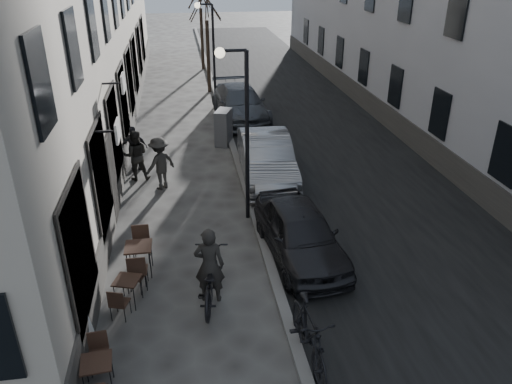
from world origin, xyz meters
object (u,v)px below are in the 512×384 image
object	(u,v)px
moped	(309,335)
streetlamp_near	(241,118)
pedestrian_mid	(160,163)
pedestrian_far	(134,148)
tree_near	(206,5)
car_far	(240,103)
pedestrian_near	(136,155)
bistro_set_b	(128,289)
utility_cabinet	(224,127)
streetlamp_far	(210,44)
car_near	(300,232)
bistro_set_c	(139,256)
sign_board	(84,339)
bistro_set_a	(98,373)
bicycle	(210,279)
car_mid	(266,158)

from	to	relation	value
moped	streetlamp_near	bearing A→B (deg)	92.34
pedestrian_mid	pedestrian_far	xyz separation A→B (m)	(-0.98, 1.83, -0.09)
streetlamp_near	tree_near	size ratio (longest dim) A/B	0.89
moped	car_far	bearing A→B (deg)	85.03
pedestrian_near	pedestrian_mid	distance (m)	1.24
bistro_set_b	utility_cabinet	world-z (taller)	utility_cabinet
streetlamp_far	car_near	world-z (taller)	streetlamp_far
bistro_set_c	sign_board	world-z (taller)	sign_board
sign_board	bistro_set_a	bearing A→B (deg)	-43.52
streetlamp_far	utility_cabinet	size ratio (longest dim) A/B	3.48
bistro_set_c	pedestrian_near	size ratio (longest dim) A/B	0.89
bistro_set_a	bistro_set_b	size ratio (longest dim) A/B	1.00
bicycle	moped	size ratio (longest dim) A/B	0.97
streetlamp_near	car_far	distance (m)	10.07
streetlamp_far	pedestrian_mid	size ratio (longest dim) A/B	2.78
sign_board	pedestrian_far	size ratio (longest dim) A/B	0.64
car_far	car_near	bearing A→B (deg)	-94.57
bistro_set_c	car_far	bearing A→B (deg)	72.08
streetlamp_near	pedestrian_far	distance (m)	5.99
sign_board	bicycle	world-z (taller)	bicycle
utility_cabinet	moped	bearing A→B (deg)	-67.05
car_far	bistro_set_c	bearing A→B (deg)	-113.38
bistro_set_c	moped	size ratio (longest dim) A/B	0.71
bistro_set_c	pedestrian_mid	bearing A→B (deg)	85.39
bistro_set_a	bicycle	bearing A→B (deg)	41.27
tree_near	sign_board	world-z (taller)	tree_near
bistro_set_b	utility_cabinet	distance (m)	10.56
tree_near	bistro_set_a	distance (m)	21.84
utility_cabinet	moped	world-z (taller)	utility_cabinet
sign_board	bistro_set_c	bearing A→B (deg)	95.46
tree_near	bistro_set_a	size ratio (longest dim) A/B	4.10
tree_near	pedestrian_mid	xyz separation A→B (m)	(-2.52, -12.50, -3.75)
streetlamp_far	pedestrian_far	xyz separation A→B (m)	(-3.43, -7.68, -2.33)
pedestrian_far	sign_board	bearing A→B (deg)	-98.92
car_mid	moped	xyz separation A→B (m)	(-0.69, -8.76, -0.12)
tree_near	car_far	world-z (taller)	tree_near
streetlamp_far	car_mid	size ratio (longest dim) A/B	1.05
sign_board	car_mid	world-z (taller)	car_mid
tree_near	bistro_set_b	world-z (taller)	tree_near
pedestrian_mid	car_mid	bearing A→B (deg)	144.45
pedestrian_far	streetlamp_far	bearing A→B (deg)	59.49
tree_near	car_mid	world-z (taller)	tree_near
streetlamp_far	bicycle	size ratio (longest dim) A/B	2.31
streetlamp_near	sign_board	xyz separation A→B (m)	(-3.84, -5.19, -2.73)
bistro_set_b	pedestrian_near	world-z (taller)	pedestrian_near
bistro_set_a	car_far	distance (m)	16.50
pedestrian_mid	tree_near	bearing A→B (deg)	-140.42
car_near	utility_cabinet	bearing A→B (deg)	92.03
car_mid	bicycle	bearing A→B (deg)	-108.46
streetlamp_far	bistro_set_c	bearing A→B (deg)	-101.34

